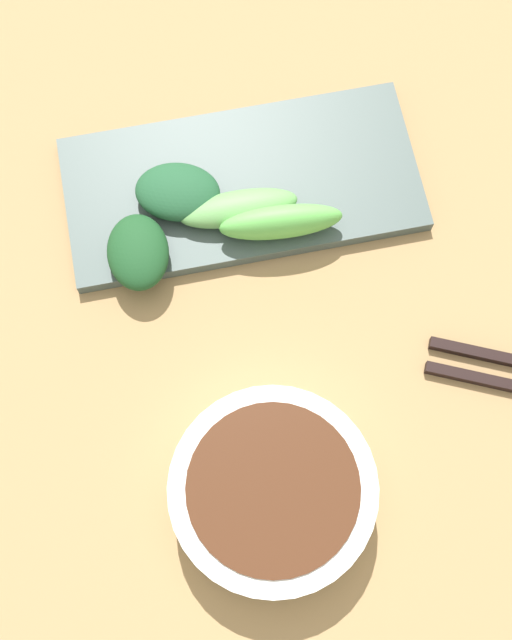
{
  "coord_description": "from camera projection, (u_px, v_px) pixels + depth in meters",
  "views": [
    {
      "loc": [
        -0.21,
        0.04,
        0.62
      ],
      "look_at": [
        -0.02,
        0.0,
        0.05
      ],
      "focal_mm": 46.26,
      "sensor_mm": 36.0,
      "label": 1
    }
  ],
  "objects": [
    {
      "name": "broccoli_stalk_3",
      "position": [
        281.0,
        222.0,
        0.63
      ],
      "size": [
        0.03,
        0.1,
        0.03
      ],
      "primitive_type": "ellipsoid",
      "rotation": [
        0.0,
        0.0,
        -0.07
      ],
      "color": "#60BB51",
      "rests_on": "serving_plate"
    },
    {
      "name": "sauce_bowl",
      "position": [
        273.0,
        492.0,
        0.57
      ],
      "size": [
        0.14,
        0.14,
        0.05
      ],
      "color": "white",
      "rests_on": "tabletop"
    },
    {
      "name": "broccoli_leafy_0",
      "position": [
        138.0,
        252.0,
        0.62
      ],
      "size": [
        0.06,
        0.05,
        0.02
      ],
      "primitive_type": "ellipsoid",
      "rotation": [
        0.0,
        0.0,
        -0.06
      ],
      "color": "#1A4823",
      "rests_on": "serving_plate"
    },
    {
      "name": "tabletop",
      "position": [
        256.0,
        309.0,
        0.64
      ],
      "size": [
        2.1,
        2.1,
        0.02
      ],
      "primitive_type": "cube",
      "color": "#9F7C51",
      "rests_on": "ground"
    },
    {
      "name": "broccoli_leafy_1",
      "position": [
        178.0,
        192.0,
        0.64
      ],
      "size": [
        0.07,
        0.08,
        0.02
      ],
      "primitive_type": "ellipsoid",
      "rotation": [
        0.0,
        0.0,
        -0.3
      ],
      "color": "#1F502F",
      "rests_on": "serving_plate"
    },
    {
      "name": "broccoli_stalk_2",
      "position": [
        235.0,
        209.0,
        0.64
      ],
      "size": [
        0.03,
        0.09,
        0.02
      ],
      "primitive_type": "ellipsoid",
      "rotation": [
        0.0,
        0.0,
        -0.01
      ],
      "color": "#64A257",
      "rests_on": "serving_plate"
    },
    {
      "name": "serving_plate",
      "position": [
        242.0,
        184.0,
        0.66
      ],
      "size": [
        0.13,
        0.28,
        0.01
      ],
      "primitive_type": "cube",
      "color": "#42514F",
      "rests_on": "tabletop"
    }
  ]
}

